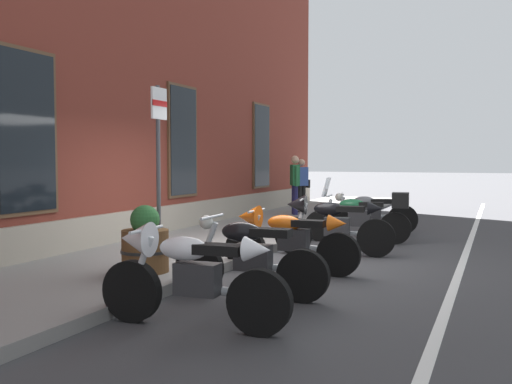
# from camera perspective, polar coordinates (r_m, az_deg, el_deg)

# --- Properties ---
(ground_plane) EXTENTS (140.00, 140.00, 0.00)m
(ground_plane) POSITION_cam_1_polar(r_m,az_deg,el_deg) (9.63, 0.30, -6.78)
(ground_plane) COLOR #38383A
(sidewalk) EXTENTS (28.82, 2.86, 0.15)m
(sidewalk) POSITION_cam_1_polar(r_m,az_deg,el_deg) (10.25, -7.11, -5.77)
(sidewalk) COLOR slate
(sidewalk) RESTS_ON ground_plane
(lane_stripe) EXTENTS (28.82, 0.12, 0.01)m
(lane_stripe) POSITION_cam_1_polar(r_m,az_deg,el_deg) (8.90, 19.81, -7.78)
(lane_stripe) COLOR silver
(lane_stripe) RESTS_ON ground_plane
(motorcycle_white_sport) EXTENTS (0.62, 2.05, 1.05)m
(motorcycle_white_sport) POSITION_cam_1_polar(r_m,az_deg,el_deg) (5.70, -7.09, -7.97)
(motorcycle_white_sport) COLOR black
(motorcycle_white_sport) RESTS_ON ground_plane
(motorcycle_black_naked) EXTENTS (0.62, 2.00, 0.99)m
(motorcycle_black_naked) POSITION_cam_1_polar(r_m,az_deg,el_deg) (6.90, -0.80, -6.66)
(motorcycle_black_naked) COLOR black
(motorcycle_black_naked) RESTS_ON ground_plane
(motorcycle_orange_sport) EXTENTS (0.62, 2.10, 0.99)m
(motorcycle_orange_sport) POSITION_cam_1_polar(r_m,az_deg,el_deg) (8.42, 3.00, -4.48)
(motorcycle_orange_sport) COLOR black
(motorcycle_orange_sport) RESTS_ON ground_plane
(motorcycle_black_sport) EXTENTS (0.64, 2.10, 1.07)m
(motorcycle_black_sport) POSITION_cam_1_polar(r_m,az_deg,el_deg) (10.00, 7.47, -3.09)
(motorcycle_black_sport) COLOR black
(motorcycle_black_sport) RESTS_ON ground_plane
(motorcycle_green_touring) EXTENTS (0.67, 2.14, 1.32)m
(motorcycle_green_touring) POSITION_cam_1_polar(r_m,az_deg,el_deg) (11.60, 10.76, -2.38)
(motorcycle_green_touring) COLOR black
(motorcycle_green_touring) RESTS_ON ground_plane
(motorcycle_grey_naked) EXTENTS (0.85, 2.14, 0.92)m
(motorcycle_grey_naked) POSITION_cam_1_polar(r_m,az_deg,el_deg) (13.08, 11.22, -2.09)
(motorcycle_grey_naked) COLOR black
(motorcycle_grey_naked) RESTS_ON ground_plane
(pedestrian_striped_shirt) EXTENTS (0.51, 0.38, 1.65)m
(pedestrian_striped_shirt) POSITION_cam_1_polar(r_m,az_deg,el_deg) (15.85, 3.95, 1.07)
(pedestrian_striped_shirt) COLOR #1E1E4C
(pedestrian_striped_shirt) RESTS_ON sidewalk
(pedestrian_blue_top) EXTENTS (0.64, 0.34, 1.56)m
(pedestrian_blue_top) POSITION_cam_1_polar(r_m,az_deg,el_deg) (16.66, 4.62, 0.96)
(pedestrian_blue_top) COLOR black
(pedestrian_blue_top) RESTS_ON sidewalk
(parking_sign) EXTENTS (0.36, 0.07, 2.57)m
(parking_sign) POSITION_cam_1_polar(r_m,az_deg,el_deg) (8.04, -9.82, 4.07)
(parking_sign) COLOR #4C4C51
(parking_sign) RESTS_ON sidewalk
(barrel_planter) EXTENTS (0.67, 0.67, 0.92)m
(barrel_planter) POSITION_cam_1_polar(r_m,az_deg,el_deg) (7.88, -11.14, -5.23)
(barrel_planter) COLOR brown
(barrel_planter) RESTS_ON sidewalk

